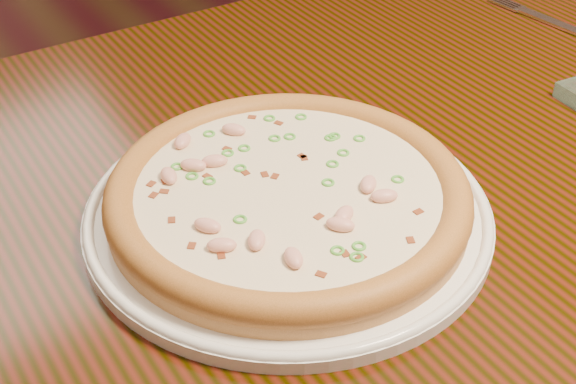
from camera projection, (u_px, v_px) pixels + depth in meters
ground at (119, 333)px, 1.63m from camera, size 9.00×9.00×0.00m
hero_table at (358, 230)px, 0.86m from camera, size 1.20×0.80×0.75m
plate at (288, 211)px, 0.71m from camera, size 0.36×0.36×0.02m
pizza at (288, 195)px, 0.70m from camera, size 0.32×0.32×0.03m
fork at (548, 20)px, 1.05m from camera, size 0.04×0.18×0.00m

